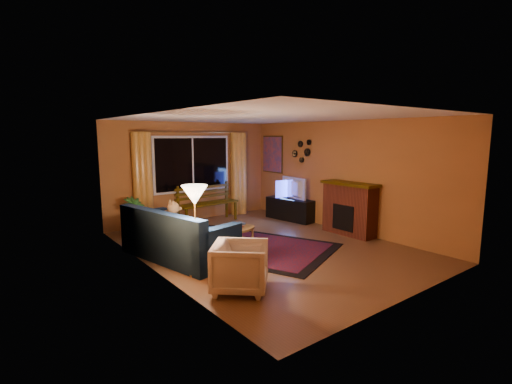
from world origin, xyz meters
TOP-DOWN VIEW (x-y plane):
  - floor at (0.00, 0.00)m, footprint 4.50×6.00m
  - ceiling at (0.00, 0.00)m, footprint 4.50×6.00m
  - wall_back at (0.00, 3.01)m, footprint 4.50×0.02m
  - wall_left at (-2.26, 0.00)m, footprint 0.02×6.00m
  - wall_right at (2.26, 0.00)m, footprint 0.02×6.00m
  - window at (0.00, 2.94)m, footprint 2.00×0.02m
  - curtain_rod at (0.00, 2.90)m, footprint 3.20×0.03m
  - curtain_left at (-1.35, 2.88)m, footprint 0.36×0.36m
  - curtain_right at (1.35, 2.88)m, footprint 0.36×0.36m
  - bench at (0.14, 2.47)m, footprint 1.65×0.59m
  - potted_plant at (-1.77, 2.34)m, footprint 0.62×0.62m
  - sofa at (-1.65, 0.42)m, footprint 1.39×2.36m
  - dog at (-1.60, 0.92)m, footprint 0.34×0.44m
  - armchair at (-1.59, -1.42)m, footprint 1.01×1.02m
  - floor_lamp at (-1.81, -0.53)m, footprint 0.31×0.31m
  - rug at (-0.30, 0.26)m, footprint 3.28×3.91m
  - coffee_table at (-0.52, 0.36)m, footprint 1.06×1.06m
  - tv_console at (2.00, 1.44)m, footprint 0.63×1.39m
  - television at (2.00, 1.44)m, footprint 0.22×0.95m
  - fireplace at (2.05, -0.40)m, footprint 0.40×1.20m
  - mirror_cluster at (2.21, 1.30)m, footprint 0.06×0.60m
  - painting at (2.22, 2.45)m, footprint 0.04×0.76m

SIDE VIEW (x-z plane):
  - floor at x=0.00m, z-range -0.02..0.00m
  - rug at x=-0.30m, z-range 0.00..0.02m
  - coffee_table at x=-0.52m, z-range 0.00..0.37m
  - bench at x=0.14m, z-range 0.00..0.49m
  - tv_console at x=2.00m, z-range 0.00..0.56m
  - armchair at x=-1.59m, z-range 0.00..0.76m
  - potted_plant at x=-1.77m, z-range 0.00..0.85m
  - sofa at x=-1.65m, z-range 0.00..0.89m
  - fireplace at x=2.05m, z-range 0.00..1.10m
  - dog at x=-1.60m, z-range 0.44..0.90m
  - floor_lamp at x=-1.81m, z-range 0.00..1.41m
  - television at x=2.00m, z-range 0.56..1.10m
  - curtain_left at x=-1.35m, z-range 0.00..2.24m
  - curtain_right at x=1.35m, z-range 0.00..2.24m
  - wall_back at x=0.00m, z-range 0.00..2.50m
  - wall_left at x=-2.26m, z-range 0.00..2.50m
  - wall_right at x=2.26m, z-range 0.00..2.50m
  - window at x=0.00m, z-range 0.80..2.10m
  - painting at x=2.22m, z-range 1.17..2.13m
  - mirror_cluster at x=2.21m, z-range 1.52..2.08m
  - curtain_rod at x=0.00m, z-range 2.23..2.27m
  - ceiling at x=0.00m, z-range 2.50..2.52m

